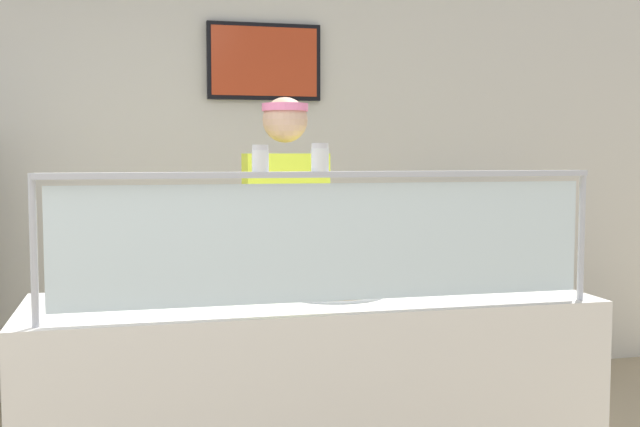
# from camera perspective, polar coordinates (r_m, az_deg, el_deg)

# --- Properties ---
(shop_rear_unit) EXTENTS (6.53, 0.13, 2.70)m
(shop_rear_unit) POSITION_cam_1_polar(r_m,az_deg,el_deg) (4.98, -6.10, 2.77)
(shop_rear_unit) COLOR beige
(shop_rear_unit) RESTS_ON ground
(serving_counter) EXTENTS (2.13, 0.70, 0.95)m
(serving_counter) POSITION_cam_1_polar(r_m,az_deg,el_deg) (3.09, -0.57, -14.89)
(serving_counter) COLOR silver
(serving_counter) RESTS_ON ground
(sneeze_guard) EXTENTS (1.96, 0.06, 0.49)m
(sneeze_guard) POSITION_cam_1_polar(r_m,az_deg,el_deg) (2.65, 0.84, -0.85)
(sneeze_guard) COLOR #B2B5BC
(sneeze_guard) RESTS_ON serving_counter
(pizza_tray) EXTENTS (0.41, 0.41, 0.04)m
(pizza_tray) POSITION_cam_1_polar(r_m,az_deg,el_deg) (3.02, 1.05, -5.69)
(pizza_tray) COLOR #9EA0A8
(pizza_tray) RESTS_ON serving_counter
(pizza_server) EXTENTS (0.08, 0.28, 0.01)m
(pizza_server) POSITION_cam_1_polar(r_m,az_deg,el_deg) (3.00, 1.03, -5.34)
(pizza_server) COLOR #ADAFB7
(pizza_server) RESTS_ON pizza_tray
(parmesan_shaker) EXTENTS (0.06, 0.06, 0.09)m
(parmesan_shaker) POSITION_cam_1_polar(r_m,az_deg,el_deg) (2.59, -4.42, 3.95)
(parmesan_shaker) COLOR white
(parmesan_shaker) RESTS_ON sneeze_guard
(pepper_flake_shaker) EXTENTS (0.06, 0.06, 0.10)m
(pepper_flake_shaker) POSITION_cam_1_polar(r_m,az_deg,el_deg) (2.63, -0.00, 4.03)
(pepper_flake_shaker) COLOR white
(pepper_flake_shaker) RESTS_ON sneeze_guard
(worker_figure) EXTENTS (0.41, 0.50, 1.76)m
(worker_figure) POSITION_cam_1_polar(r_m,az_deg,el_deg) (3.63, -2.48, -3.38)
(worker_figure) COLOR #23232D
(worker_figure) RESTS_ON ground
(prep_shelf) EXTENTS (0.70, 0.55, 0.83)m
(prep_shelf) POSITION_cam_1_polar(r_m,az_deg,el_deg) (5.10, 12.99, -7.95)
(prep_shelf) COLOR #B7BABF
(prep_shelf) RESTS_ON ground
(pizza_box_stack) EXTENTS (0.44, 0.43, 0.27)m
(pizza_box_stack) POSITION_cam_1_polar(r_m,az_deg,el_deg) (5.01, 13.11, -1.77)
(pizza_box_stack) COLOR silver
(pizza_box_stack) RESTS_ON prep_shelf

